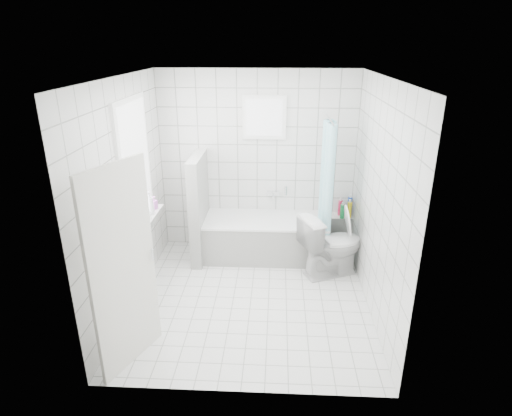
{
  "coord_description": "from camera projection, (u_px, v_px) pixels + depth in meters",
  "views": [
    {
      "loc": [
        0.29,
        -4.46,
        2.95
      ],
      "look_at": [
        0.04,
        0.35,
        1.05
      ],
      "focal_mm": 30.0,
      "sensor_mm": 36.0,
      "label": 1
    }
  ],
  "objects": [
    {
      "name": "ground",
      "position": [
        251.0,
        298.0,
        5.24
      ],
      "size": [
        3.0,
        3.0,
        0.0
      ],
      "primitive_type": "plane",
      "color": "white",
      "rests_on": "ground"
    },
    {
      "name": "wall_back",
      "position": [
        257.0,
        163.0,
        6.15
      ],
      "size": [
        2.8,
        0.02,
        2.6
      ],
      "primitive_type": "cube",
      "color": "white",
      "rests_on": "ground"
    },
    {
      "name": "curtain_rod",
      "position": [
        330.0,
        119.0,
        5.48
      ],
      "size": [
        0.02,
        0.8,
        0.02
      ],
      "primitive_type": "cylinder",
      "rotation": [
        1.57,
        0.0,
        0.0
      ],
      "color": "silver",
      "rests_on": "wall_back"
    },
    {
      "name": "partition_wall",
      "position": [
        199.0,
        208.0,
        6.0
      ],
      "size": [
        0.15,
        0.85,
        1.5
      ],
      "primitive_type": "cube",
      "color": "white",
      "rests_on": "ground"
    },
    {
      "name": "wall_front",
      "position": [
        238.0,
        264.0,
        3.37
      ],
      "size": [
        2.8,
        0.02,
        2.6
      ],
      "primitive_type": "cube",
      "color": "white",
      "rests_on": "ground"
    },
    {
      "name": "sill_bottles",
      "position": [
        149.0,
        206.0,
        5.31
      ],
      "size": [
        0.18,
        0.49,
        0.3
      ],
      "color": "#D76BD6",
      "rests_on": "window_sill"
    },
    {
      "name": "tub_faucet",
      "position": [
        273.0,
        193.0,
        6.27
      ],
      "size": [
        0.18,
        0.06,
        0.06
      ],
      "primitive_type": "cube",
      "color": "silver",
      "rests_on": "wall_back"
    },
    {
      "name": "tiled_ledge",
      "position": [
        342.0,
        233.0,
        6.36
      ],
      "size": [
        0.4,
        0.24,
        0.55
      ],
      "primitive_type": "cube",
      "color": "white",
      "rests_on": "ground"
    },
    {
      "name": "window_back",
      "position": [
        264.0,
        118.0,
        5.87
      ],
      "size": [
        0.5,
        0.01,
        0.5
      ],
      "primitive_type": "cube",
      "color": "white",
      "rests_on": "wall_back"
    },
    {
      "name": "ledge_bottles",
      "position": [
        346.0,
        209.0,
        6.19
      ],
      "size": [
        0.2,
        0.18,
        0.28
      ],
      "color": "#1642B3",
      "rests_on": "tiled_ledge"
    },
    {
      "name": "door",
      "position": [
        123.0,
        270.0,
        3.89
      ],
      "size": [
        0.35,
        0.75,
        2.0
      ],
      "primitive_type": "cube",
      "rotation": [
        0.0,
        0.0,
        -0.41
      ],
      "color": "silver",
      "rests_on": "ground"
    },
    {
      "name": "shower_curtain",
      "position": [
        326.0,
        189.0,
        5.69
      ],
      "size": [
        0.14,
        0.48,
        1.78
      ],
      "primitive_type": null,
      "color": "#4ACBDB",
      "rests_on": "curtain_rod"
    },
    {
      "name": "wall_left",
      "position": [
        127.0,
        196.0,
        4.83
      ],
      "size": [
        0.02,
        3.0,
        2.6
      ],
      "primitive_type": "cube",
      "color": "white",
      "rests_on": "ground"
    },
    {
      "name": "toilet",
      "position": [
        332.0,
        245.0,
        5.63
      ],
      "size": [
        0.96,
        0.78,
        0.86
      ],
      "primitive_type": "imported",
      "rotation": [
        0.0,
        0.0,
        1.98
      ],
      "color": "white",
      "rests_on": "ground"
    },
    {
      "name": "window_left",
      "position": [
        136.0,
        164.0,
        4.99
      ],
      "size": [
        0.01,
        0.9,
        1.4
      ],
      "primitive_type": "cube",
      "color": "white",
      "rests_on": "wall_left"
    },
    {
      "name": "bathtub",
      "position": [
        265.0,
        237.0,
        6.17
      ],
      "size": [
        1.74,
        0.77,
        0.58
      ],
      "color": "white",
      "rests_on": "ground"
    },
    {
      "name": "window_sill",
      "position": [
        146.0,
        222.0,
        5.26
      ],
      "size": [
        0.18,
        1.02,
        0.08
      ],
      "primitive_type": "cube",
      "color": "white",
      "rests_on": "wall_left"
    },
    {
      "name": "ceiling",
      "position": [
        250.0,
        77.0,
        4.28
      ],
      "size": [
        3.0,
        3.0,
        0.0
      ],
      "primitive_type": "plane",
      "rotation": [
        3.14,
        0.0,
        0.0
      ],
      "color": "white",
      "rests_on": "ground"
    },
    {
      "name": "wall_right",
      "position": [
        378.0,
        201.0,
        4.69
      ],
      "size": [
        0.02,
        3.0,
        2.6
      ],
      "primitive_type": "cube",
      "color": "white",
      "rests_on": "ground"
    }
  ]
}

